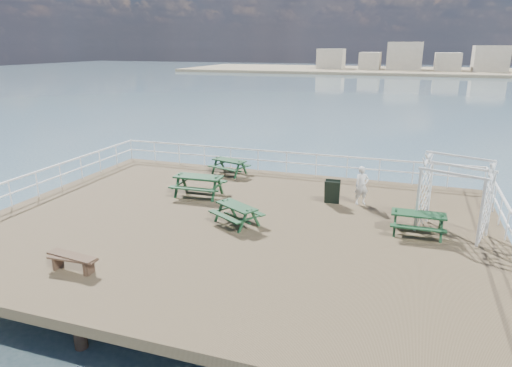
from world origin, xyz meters
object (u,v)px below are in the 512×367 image
at_px(flat_bench_far, 72,259).
at_px(trellis_arbor, 454,199).
at_px(picnic_table_d, 237,210).
at_px(flat_bench_near, 73,261).
at_px(person, 362,185).
at_px(picnic_table_b, 229,164).
at_px(picnic_table_a, 198,181).
at_px(picnic_table_c, 418,219).

xyz_separation_m(flat_bench_far, trellis_arbor, (10.23, 6.25, 0.86)).
xyz_separation_m(picnic_table_d, flat_bench_far, (-3.14, -4.69, -0.17)).
xyz_separation_m(flat_bench_near, person, (6.96, 8.34, 0.46)).
bearing_deg(picnic_table_d, picnic_table_b, 145.02).
bearing_deg(flat_bench_near, picnic_table_b, 85.21).
relative_size(picnic_table_a, picnic_table_c, 1.16).
height_order(picnic_table_b, person, person).
distance_m(picnic_table_d, trellis_arbor, 7.30).
relative_size(picnic_table_c, flat_bench_far, 1.10).
bearing_deg(picnic_table_a, picnic_table_d, -44.48).
relative_size(picnic_table_d, flat_bench_near, 1.42).
bearing_deg(picnic_table_a, picnic_table_b, 88.72).
bearing_deg(picnic_table_c, picnic_table_b, 150.31).
xyz_separation_m(picnic_table_b, picnic_table_d, (2.70, -5.94, -0.01)).
bearing_deg(flat_bench_far, flat_bench_near, -34.87).
bearing_deg(trellis_arbor, picnic_table_a, -164.53).
relative_size(picnic_table_a, flat_bench_far, 1.28).
bearing_deg(flat_bench_near, person, 47.25).
distance_m(picnic_table_b, flat_bench_near, 10.72).
height_order(picnic_table_a, trellis_arbor, trellis_arbor).
xyz_separation_m(flat_bench_far, person, (7.04, 8.26, 0.43)).
bearing_deg(picnic_table_d, trellis_arbor, 43.03).
height_order(picnic_table_a, person, person).
xyz_separation_m(picnic_table_a, picnic_table_c, (8.70, -1.33, -0.08)).
distance_m(picnic_table_a, flat_bench_far, 7.15).
relative_size(trellis_arbor, person, 1.75).
bearing_deg(picnic_table_c, flat_bench_far, -148.41).
height_order(picnic_table_b, flat_bench_near, picnic_table_b).
height_order(trellis_arbor, person, trellis_arbor).
height_order(picnic_table_d, flat_bench_near, picnic_table_d).
relative_size(flat_bench_far, person, 1.04).
bearing_deg(picnic_table_b, person, -3.14).
height_order(picnic_table_a, picnic_table_d, picnic_table_a).
relative_size(picnic_table_b, flat_bench_far, 1.25).
xyz_separation_m(picnic_table_b, trellis_arbor, (9.79, -4.38, 0.67)).
bearing_deg(trellis_arbor, picnic_table_b, 176.48).
xyz_separation_m(flat_bench_near, flat_bench_far, (-0.09, 0.08, 0.03)).
height_order(picnic_table_c, person, person).
height_order(flat_bench_far, person, person).
bearing_deg(trellis_arbor, person, 168.40).
bearing_deg(flat_bench_near, picnic_table_c, 29.97).
xyz_separation_m(picnic_table_a, person, (6.56, 1.13, 0.15)).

